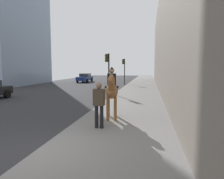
{
  "coord_description": "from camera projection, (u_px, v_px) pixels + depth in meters",
  "views": [
    {
      "loc": [
        -5.15,
        -3.02,
        2.36
      ],
      "look_at": [
        4.0,
        -1.39,
        1.4
      ],
      "focal_mm": 33.68,
      "sensor_mm": 36.0,
      "label": 1
    }
  ],
  "objects": [
    {
      "name": "pedestrian_greeting",
      "position": [
        99.0,
        102.0,
        7.77
      ],
      "size": [
        0.29,
        0.42,
        1.7
      ],
      "rotation": [
        0.0,
        0.0,
        -0.09
      ],
      "color": "black",
      "rests_on": "sidewalk_slab"
    },
    {
      "name": "sidewalk_slab",
      "position": [
        108.0,
        157.0,
        5.46
      ],
      "size": [
        120.0,
        3.97,
        0.12
      ],
      "primitive_type": "cube",
      "color": "slate",
      "rests_on": "ground"
    },
    {
      "name": "traffic_light_near_curb",
      "position": [
        108.0,
        67.0,
        18.52
      ],
      "size": [
        0.2,
        0.44,
        3.62
      ],
      "color": "black",
      "rests_on": "ground"
    },
    {
      "name": "mounted_horse_near",
      "position": [
        112.0,
        90.0,
        9.19
      ],
      "size": [
        2.14,
        0.8,
        2.29
      ],
      "rotation": [
        0.0,
        0.0,
        3.3
      ],
      "color": "brown",
      "rests_on": "sidewalk_slab"
    },
    {
      "name": "car_near_lane",
      "position": [
        85.0,
        78.0,
        34.89
      ],
      "size": [
        4.44,
        1.9,
        1.44
      ],
      "rotation": [
        0.0,
        0.0,
        3.15
      ],
      "color": "navy",
      "rests_on": "ground"
    },
    {
      "name": "traffic_light_far_curb",
      "position": [
        124.0,
        67.0,
        29.01
      ],
      "size": [
        0.2,
        0.44,
        3.62
      ],
      "color": "black",
      "rests_on": "ground"
    }
  ]
}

